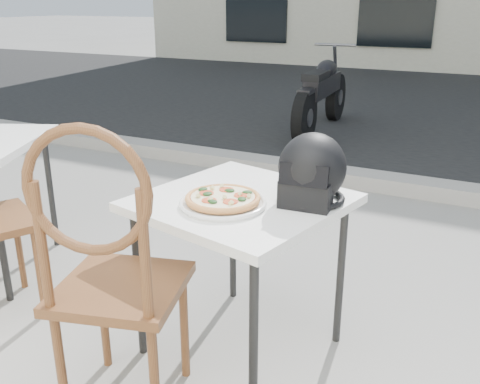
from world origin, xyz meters
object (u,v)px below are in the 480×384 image
at_px(helmet, 311,172).
at_px(motorcycle, 322,95).
at_px(cafe_table_main, 241,213).
at_px(plate, 223,203).
at_px(cafe_chair_main, 109,262).
at_px(pizza, 223,198).

relative_size(helmet, motorcycle, 0.15).
distance_m(cafe_table_main, helmet, 0.34).
bearing_deg(plate, cafe_chair_main, -112.57).
height_order(cafe_table_main, plate, plate).
height_order(pizza, cafe_chair_main, cafe_chair_main).
relative_size(cafe_table_main, cafe_chair_main, 0.79).
relative_size(plate, motorcycle, 0.21).
height_order(helmet, cafe_chair_main, cafe_chair_main).
relative_size(pizza, motorcycle, 0.20).
xyz_separation_m(pizza, motorcycle, (-1.01, 4.30, -0.32)).
bearing_deg(motorcycle, plate, -79.98).
relative_size(cafe_table_main, helmet, 2.99).
distance_m(plate, motorcycle, 4.43).
bearing_deg(cafe_chair_main, motorcycle, -95.74).
distance_m(cafe_table_main, cafe_chair_main, 0.61).
bearing_deg(cafe_table_main, helmet, 19.04).
xyz_separation_m(plate, pizza, (-0.00, 0.00, 0.02)).
height_order(cafe_table_main, pizza, pizza).
xyz_separation_m(cafe_chair_main, motorcycle, (-0.82, 4.77, -0.21)).
xyz_separation_m(helmet, cafe_chair_main, (-0.48, -0.66, -0.20)).
xyz_separation_m(pizza, cafe_chair_main, (-0.19, -0.46, -0.11)).
distance_m(helmet, cafe_chair_main, 0.85).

